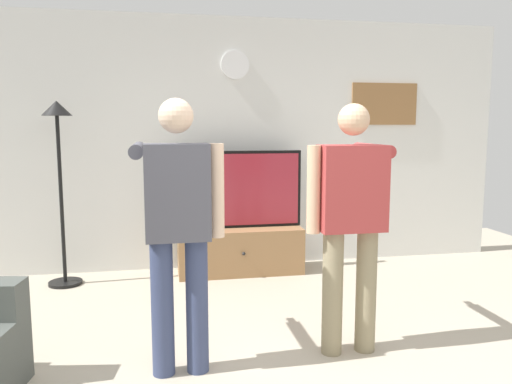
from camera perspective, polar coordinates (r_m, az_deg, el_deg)
The scene contains 8 objects.
back_wall at distance 5.54m, azimuth -3.82°, elevation 5.42°, with size 6.40×0.10×2.70m, color silver.
tv_stand at distance 5.38m, azimuth -1.82°, elevation -6.61°, with size 1.30×0.49×0.48m.
television at distance 5.30m, azimuth -1.92°, elevation 0.30°, with size 1.33×0.07×0.81m.
wall_clock at distance 5.54m, azimuth -2.39°, elevation 14.18°, with size 0.30×0.30×0.03m, color white.
framed_picture at distance 6.01m, azimuth 14.30°, elevation 9.62°, with size 0.78×0.04×0.47m, color olive.
floor_lamp at distance 5.16m, azimuth -21.40°, elevation 3.96°, with size 0.32×0.32×1.79m.
person_standing_nearer_lamp at distance 3.13m, azimuth -8.82°, elevation -3.34°, with size 0.57×0.78×1.72m.
person_standing_nearer_couch at distance 3.44m, azimuth 10.66°, elevation -2.39°, with size 0.62×0.78×1.70m.
Camera 1 is at (-0.68, -2.55, 1.56)m, focal length 35.36 mm.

